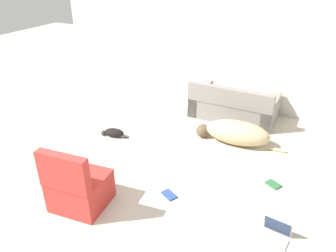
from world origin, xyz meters
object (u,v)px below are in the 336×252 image
(book_blue, at_px, (169,195))
(side_chair, at_px, (78,187))
(couch, at_px, (233,106))
(dog, at_px, (235,133))
(laptop_open, at_px, (275,232))
(book_green, at_px, (273,184))
(cat, at_px, (113,133))

(book_blue, distance_m, side_chair, 1.22)
(couch, distance_m, dog, 1.03)
(dog, bearing_deg, couch, -75.49)
(book_blue, height_order, side_chair, side_chair)
(couch, bearing_deg, dog, 109.50)
(laptop_open, distance_m, side_chair, 2.47)
(book_green, distance_m, side_chair, 2.71)
(couch, distance_m, side_chair, 3.60)
(dog, bearing_deg, book_blue, 73.37)
(dog, height_order, cat, dog)
(book_green, bearing_deg, laptop_open, -77.83)
(cat, xyz_separation_m, side_chair, (0.70, -1.70, 0.22))
(book_blue, bearing_deg, side_chair, -142.99)
(couch, bearing_deg, side_chair, 74.43)
(couch, xyz_separation_m, laptop_open, (1.41, -2.85, -0.17))
(book_green, bearing_deg, cat, 178.03)
(book_blue, relative_size, book_green, 1.02)
(dog, height_order, side_chair, side_chair)
(laptop_open, height_order, book_blue, laptop_open)
(cat, height_order, laptop_open, laptop_open)
(side_chair, bearing_deg, cat, -74.47)
(cat, height_order, book_blue, cat)
(dog, xyz_separation_m, laptop_open, (1.07, -1.88, -0.12))
(couch, relative_size, dog, 1.05)
(couch, relative_size, laptop_open, 4.58)
(book_blue, bearing_deg, cat, 148.86)
(dog, height_order, book_green, dog)
(dog, xyz_separation_m, cat, (-2.01, -0.79, -0.12))
(cat, relative_size, book_blue, 2.10)
(dog, height_order, book_blue, dog)
(couch, bearing_deg, cat, 46.64)
(book_blue, xyz_separation_m, side_chair, (-0.94, -0.71, 0.29))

